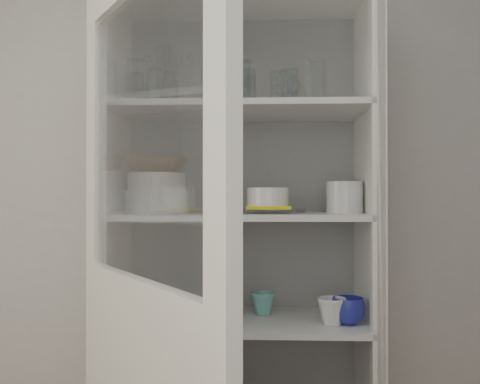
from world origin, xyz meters
The scene contains 35 objects.
wall_back centered at (0.00, 1.50, 1.30)m, with size 3.60×0.02×2.60m, color #AFAEAB.
pantry_cabinet centered at (0.20, 1.34, 0.94)m, with size 1.00×0.45×2.10m.
cupboard_door centered at (-0.04, 0.69, 0.87)m, with size 0.56×0.75×2.00m.
tumbler_0 centered at (-0.17, 1.14, 1.74)m, with size 0.08×0.08×0.16m, color silver.
tumbler_1 centered at (-0.11, 1.17, 1.73)m, with size 0.06×0.06×0.13m, color silver.
tumbler_2 centered at (0.09, 1.16, 1.72)m, with size 0.06×0.06×0.13m, color silver.
tumbler_3 centered at (0.12, 1.15, 1.72)m, with size 0.06×0.06×0.13m, color silver.
tumbler_4 centered at (0.23, 1.12, 1.73)m, with size 0.07×0.07×0.14m, color silver.
tumbler_5 centered at (0.38, 1.17, 1.72)m, with size 0.06×0.06×0.12m, color silver.
tumbler_6 centered at (0.48, 1.14, 1.74)m, with size 0.08×0.08×0.15m, color silver.
tumbler_7 centered at (-0.21, 1.29, 1.73)m, with size 0.07×0.07×0.14m, color silver.
tumbler_8 centered at (-0.21, 1.27, 1.73)m, with size 0.07×0.07×0.14m, color silver.
tumbler_9 centered at (-0.07, 1.27, 1.73)m, with size 0.07×0.07×0.14m, color silver.
tumbler_10 centered at (0.35, 1.30, 1.73)m, with size 0.07×0.07×0.15m, color silver.
tumbler_11 centered at (0.23, 1.28, 1.72)m, with size 0.06×0.06×0.12m, color silver.
goblet_0 centered at (-0.21, 1.40, 1.74)m, with size 0.07×0.07×0.15m, color silver, non-canonical shape.
goblet_1 centered at (0.19, 1.38, 1.75)m, with size 0.08×0.08×0.18m, color silver, non-canonical shape.
goblet_2 centered at (0.38, 1.36, 1.75)m, with size 0.08×0.08×0.18m, color silver, non-canonical shape.
goblet_3 centered at (0.41, 1.39, 1.74)m, with size 0.07×0.07×0.16m, color silver, non-canonical shape.
plate_stack_front centered at (-0.12, 1.24, 1.30)m, with size 0.24×0.24×0.08m, color white.
plate_stack_back centered at (-0.15, 1.41, 1.29)m, with size 0.22×0.22×0.06m, color white.
cream_bowl centered at (-0.12, 1.24, 1.38)m, with size 0.22×0.22×0.07m, color silver.
terracotta_bowl centered at (-0.12, 1.24, 1.44)m, with size 0.23×0.23×0.06m, color brown.
glass_platter centered at (0.31, 1.27, 1.27)m, with size 0.29×0.29×0.02m, color silver.
yellow_trivet centered at (0.31, 1.27, 1.28)m, with size 0.16×0.16×0.01m, color yellow.
white_ramekin centered at (0.31, 1.27, 1.32)m, with size 0.16×0.16×0.07m, color white.
grey_bowl_stack centered at (0.60, 1.27, 1.32)m, with size 0.14×0.14×0.12m, color silver.
mug_blue centered at (0.60, 1.19, 0.91)m, with size 0.12×0.12×0.10m, color navy.
mug_teal centered at (0.29, 1.32, 0.90)m, with size 0.09×0.09×0.09m, color #1E8778.
mug_white centered at (0.54, 1.18, 0.91)m, with size 0.10×0.10×0.10m, color white.
teal_jar centered at (0.15, 1.31, 0.91)m, with size 0.09×0.09×0.10m.
measuring_cups centered at (0.05, 1.21, 0.88)m, with size 0.10×0.10×0.04m, color #AEAFB7.
white_canister centered at (-0.21, 1.29, 0.93)m, with size 0.12×0.12×0.14m, color white.
tumbler_12 centered at (0.23, 1.22, 1.73)m, with size 0.07×0.07×0.14m, color silver.
tumbler_13 centered at (0.21, 1.15, 1.74)m, with size 0.08×0.08×0.16m, color silver.
Camera 1 is at (0.28, -0.67, 1.33)m, focal length 38.00 mm.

